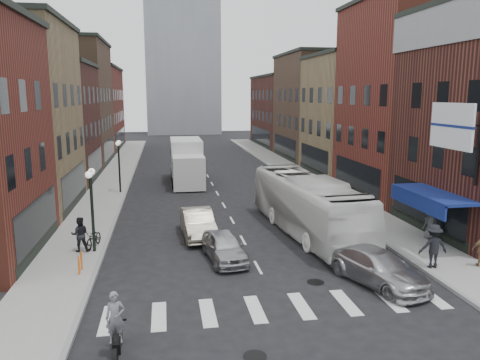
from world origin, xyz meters
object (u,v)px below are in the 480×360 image
(sedan_left_near, at_px, (224,247))
(ped_right_c, at_px, (430,223))
(curb_car, at_px, (377,267))
(parked_bicycle, at_px, (94,238))
(box_truck, at_px, (187,162))
(ped_left_solo, at_px, (80,234))
(sedan_left_far, at_px, (198,223))
(bike_rack, at_px, (80,263))
(billboard_sign, at_px, (453,127))
(ped_right_a, at_px, (433,246))
(transit_bus, at_px, (307,205))
(streetlamp_far, at_px, (119,156))
(streetlamp_near, at_px, (91,195))
(motorcycle_rider, at_px, (116,327))

(sedan_left_near, height_order, ped_right_c, ped_right_c)
(curb_car, distance_m, parked_bicycle, 13.38)
(curb_car, relative_size, parked_bicycle, 2.69)
(box_truck, xyz_separation_m, ped_left_solo, (-5.96, -17.57, -0.84))
(sedan_left_far, relative_size, ped_left_solo, 2.67)
(bike_rack, bearing_deg, curb_car, -13.19)
(bike_rack, bearing_deg, billboard_sign, -2.83)
(box_truck, height_order, ped_right_a, box_truck)
(sedan_left_near, bearing_deg, transit_bus, 28.16)
(streetlamp_far, height_order, parked_bicycle, streetlamp_far)
(billboard_sign, distance_m, ped_right_c, 5.96)
(transit_bus, height_order, sedan_left_far, transit_bus)
(bike_rack, bearing_deg, parked_bicycle, 88.26)
(billboard_sign, bearing_deg, streetlamp_near, 167.65)
(streetlamp_far, bearing_deg, ped_right_a, -51.44)
(billboard_sign, xyz_separation_m, ped_right_c, (1.01, 2.79, -5.17))
(streetlamp_near, height_order, streetlamp_far, same)
(ped_left_solo, bearing_deg, bike_rack, 92.32)
(streetlamp_far, bearing_deg, ped_right_c, -40.86)
(box_truck, bearing_deg, curb_car, -74.36)
(curb_car, relative_size, ped_right_a, 2.45)
(ped_right_c, bearing_deg, streetlamp_near, -11.70)
(ped_right_a, bearing_deg, box_truck, -62.91)
(streetlamp_near, bearing_deg, ped_right_a, -17.15)
(sedan_left_far, bearing_deg, ped_right_c, -16.45)
(transit_bus, xyz_separation_m, ped_right_a, (3.68, -6.33, -0.49))
(streetlamp_near, relative_size, sedan_left_far, 0.92)
(billboard_sign, bearing_deg, streetlamp_far, 132.41)
(curb_car, bearing_deg, billboard_sign, 6.51)
(parked_bicycle, bearing_deg, streetlamp_near, -67.05)
(sedan_left_far, height_order, parked_bicycle, sedan_left_far)
(motorcycle_rider, xyz_separation_m, sedan_left_far, (3.18, 11.41, -0.21))
(billboard_sign, xyz_separation_m, ped_left_solo, (-16.64, 3.59, -5.14))
(ped_left_solo, distance_m, ped_right_c, 17.67)
(bike_rack, distance_m, transit_bus, 12.21)
(curb_car, height_order, ped_left_solo, ped_left_solo)
(sedan_left_near, distance_m, sedan_left_far, 3.96)
(bike_rack, distance_m, ped_left_solo, 2.86)
(streetlamp_far, distance_m, box_truck, 6.54)
(ped_right_c, bearing_deg, ped_left_solo, -11.90)
(streetlamp_far, distance_m, sedan_left_near, 17.11)
(sedan_left_near, xyz_separation_m, ped_left_solo, (-6.70, 1.94, 0.33))
(transit_bus, xyz_separation_m, parked_bicycle, (-11.22, -1.17, -0.99))
(streetlamp_near, height_order, bike_rack, streetlamp_near)
(motorcycle_rider, distance_m, sedan_left_far, 11.84)
(streetlamp_far, distance_m, parked_bicycle, 13.60)
(motorcycle_rider, height_order, ped_right_a, ped_right_a)
(ped_left_solo, bearing_deg, sedan_left_near, 157.00)
(bike_rack, bearing_deg, ped_right_a, -7.10)
(streetlamp_near, xyz_separation_m, ped_right_c, (17.00, -0.71, -1.95))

